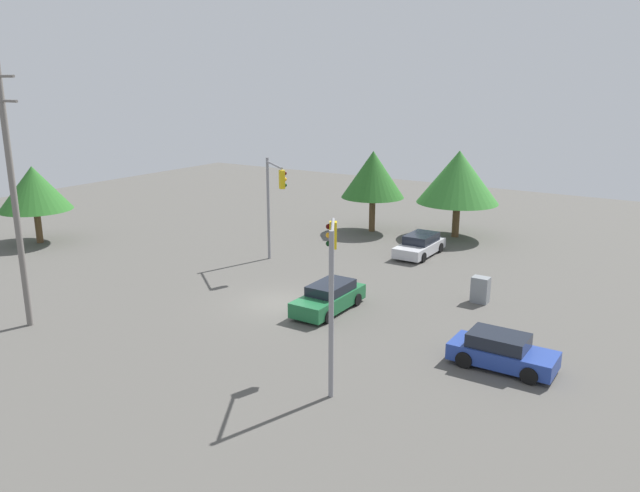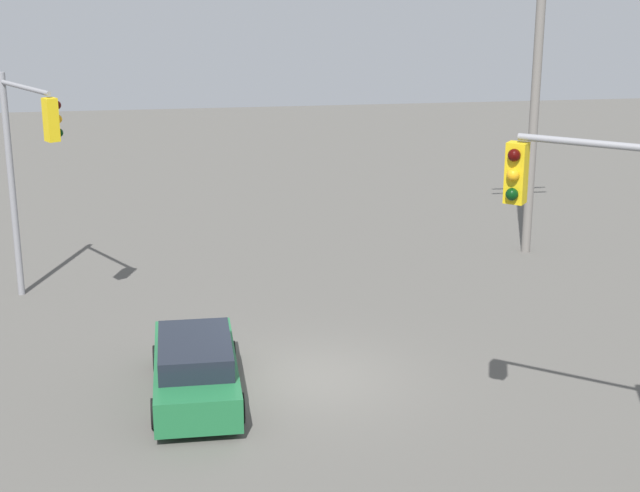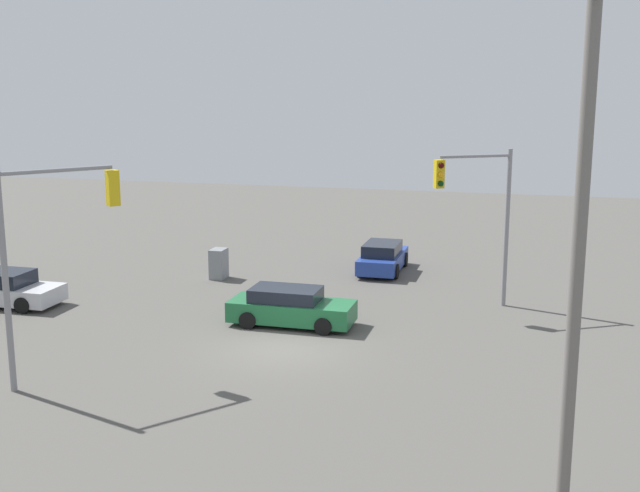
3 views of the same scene
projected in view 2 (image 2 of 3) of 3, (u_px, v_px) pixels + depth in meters
name	position (u px, v px, depth m)	size (l,w,h in m)	color
ground_plane	(310.00, 379.00, 21.82)	(80.00, 80.00, 0.00)	#54514C
sedan_green	(196.00, 368.00, 20.79)	(1.86, 4.46, 1.37)	#1E6638
traffic_signal_main	(626.00, 256.00, 16.04)	(2.86, 2.30, 6.41)	gray
traffic_signal_cross	(27.00, 154.00, 25.16)	(1.81, 2.79, 6.13)	gray
utility_pole_tall	(538.00, 55.00, 29.34)	(2.20, 0.28, 11.74)	slate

